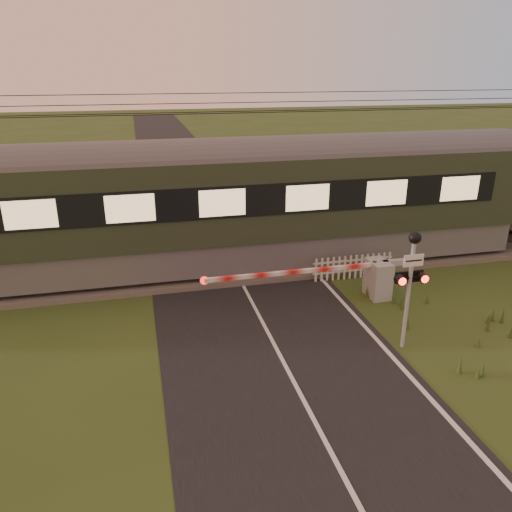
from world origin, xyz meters
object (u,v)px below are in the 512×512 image
object	(u,v)px
crossing_signal	(411,270)
train	(511,186)
picket_fence	(353,267)
boom_gate	(370,278)

from	to	relation	value
crossing_signal	train	bearing A→B (deg)	38.66
crossing_signal	picket_fence	size ratio (longest dim) A/B	1.09
boom_gate	picket_fence	distance (m)	1.53
boom_gate	train	bearing A→B (deg)	24.30
train	crossing_signal	bearing A→B (deg)	-141.34
boom_gate	picket_fence	world-z (taller)	boom_gate
picket_fence	boom_gate	bearing A→B (deg)	-94.02
train	crossing_signal	xyz separation A→B (m)	(-8.01, -6.41, -0.27)
picket_fence	train	bearing A→B (deg)	14.29
picket_fence	crossing_signal	bearing A→B (deg)	-97.24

